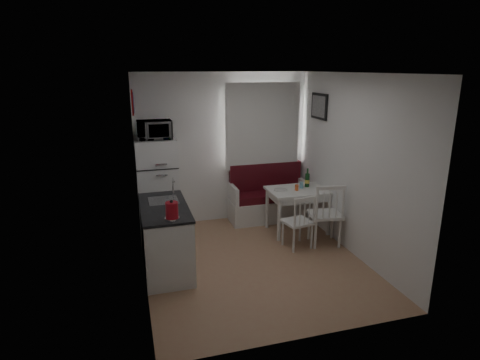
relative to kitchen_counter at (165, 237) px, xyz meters
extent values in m
cube|color=tan|center=(1.20, -0.16, -0.46)|extent=(3.00, 3.50, 0.02)
cube|color=white|center=(1.20, -0.16, 2.14)|extent=(3.00, 3.50, 0.02)
cube|color=white|center=(1.20, 1.59, 0.84)|extent=(3.00, 0.02, 2.60)
cube|color=white|center=(1.20, -1.91, 0.84)|extent=(3.00, 0.02, 2.60)
cube|color=white|center=(-0.30, -0.16, 0.84)|extent=(0.02, 3.50, 2.60)
cube|color=white|center=(2.70, -0.16, 0.84)|extent=(0.02, 3.50, 2.60)
cube|color=white|center=(1.90, 1.56, 1.17)|extent=(1.22, 0.06, 1.47)
cube|color=white|center=(1.90, 1.49, 1.22)|extent=(1.35, 0.02, 1.50)
cube|color=white|center=(0.00, -0.01, -0.03)|extent=(0.60, 1.30, 0.86)
cube|color=black|center=(0.00, -0.01, 0.43)|extent=(0.62, 1.32, 0.03)
cube|color=#99999E|center=(0.02, 0.24, 0.39)|extent=(0.40, 0.40, 0.10)
cylinder|color=silver|center=(0.18, 0.42, 0.57)|extent=(0.02, 0.02, 0.26)
cylinder|color=#1B4EA2|center=(-0.27, 1.29, 1.69)|extent=(0.03, 0.40, 0.40)
cube|color=black|center=(2.67, 0.94, 1.59)|extent=(0.04, 0.52, 0.42)
cube|color=white|center=(1.97, 1.32, -0.26)|extent=(1.41, 0.54, 0.39)
cube|color=#500F17|center=(1.97, 1.32, 0.00)|extent=(1.34, 0.50, 0.13)
cube|color=#500F17|center=(1.97, 1.53, 0.30)|extent=(1.34, 0.11, 0.50)
cube|color=white|center=(2.24, 0.69, 0.26)|extent=(0.99, 0.69, 0.04)
cube|color=white|center=(2.24, 0.69, 0.18)|extent=(0.89, 0.59, 0.12)
cylinder|color=white|center=(2.24, 0.69, -0.11)|extent=(0.06, 0.06, 0.70)
cube|color=white|center=(1.99, 0.12, -0.05)|extent=(0.46, 0.45, 0.04)
cube|color=white|center=(1.99, -0.05, 0.18)|extent=(0.38, 0.11, 0.42)
cube|color=white|center=(2.45, 0.12, 0.02)|extent=(0.54, 0.52, 0.04)
cube|color=white|center=(2.45, -0.08, 0.29)|extent=(0.45, 0.12, 0.49)
cube|color=white|center=(0.02, 1.24, 0.34)|extent=(0.64, 0.64, 1.59)
imported|color=white|center=(0.02, 1.19, 1.28)|extent=(0.52, 0.35, 0.29)
cylinder|color=#A40D19|center=(0.05, -0.54, 0.57)|extent=(0.18, 0.18, 0.24)
cylinder|color=orange|center=(2.19, 0.64, 0.33)|extent=(0.06, 0.06, 0.10)
cylinder|color=#78B7CD|center=(2.32, 0.74, 0.33)|extent=(0.06, 0.06, 0.10)
cylinder|color=white|center=(1.94, 0.71, 0.29)|extent=(0.22, 0.22, 0.02)
camera|label=1|loc=(-0.41, -5.09, 2.21)|focal=30.00mm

